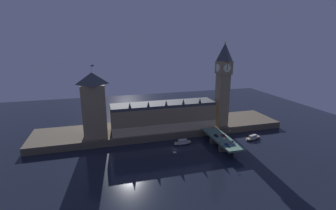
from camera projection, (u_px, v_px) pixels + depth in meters
ground_plane at (175, 149)px, 186.27m from camera, size 400.00×400.00×0.00m
embankment at (162, 128)px, 221.80m from camera, size 220.00×42.00×5.82m
parliament_hall at (164, 116)px, 210.50m from camera, size 89.18×21.48×27.86m
clock_tower at (223, 82)px, 212.53m from camera, size 11.85×11.96×74.58m
victoria_tower at (94, 105)px, 191.46m from camera, size 18.22×18.22×57.35m
bridge at (222, 140)px, 189.80m from camera, size 13.41×46.00×7.28m
car_northbound_lead at (216, 136)px, 192.06m from camera, size 1.93×4.35×1.59m
car_northbound_trail at (227, 145)px, 175.55m from camera, size 1.92×4.79×1.47m
car_southbound_lead at (232, 142)px, 179.70m from camera, size 1.90×4.59×1.47m
car_southbound_trail at (224, 135)px, 192.51m from camera, size 1.95×4.64×1.45m
pedestrian_near_rail at (220, 142)px, 179.16m from camera, size 0.38×0.38×1.77m
pedestrian_far_rail at (208, 132)px, 199.77m from camera, size 0.38×0.38×1.57m
street_lamp_near at (224, 141)px, 172.88m from camera, size 1.34×0.60×6.73m
street_lamp_mid at (229, 133)px, 189.98m from camera, size 1.34×0.60×5.90m
boat_upstream at (183, 143)px, 194.83m from camera, size 15.31×5.33×4.22m
boat_downstream at (253, 138)px, 204.70m from camera, size 16.93×8.80×3.80m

